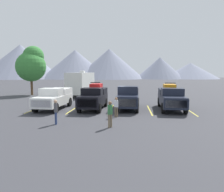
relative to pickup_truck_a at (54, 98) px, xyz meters
name	(u,v)px	position (x,y,z in m)	size (l,w,h in m)	color
ground_plane	(111,110)	(5.59, -0.05, -1.11)	(240.00, 240.00, 0.00)	#38383D
pickup_truck_a	(54,98)	(0.00, 0.00, 0.00)	(2.38, 5.73, 2.07)	white
pickup_truck_b	(94,97)	(3.88, 0.20, 0.07)	(2.30, 5.49, 2.59)	black
pickup_truck_c	(128,97)	(7.22, 0.55, 0.07)	(2.27, 5.41, 2.27)	black
pickup_truck_d	(171,97)	(11.33, 0.57, 0.07)	(2.38, 5.87, 2.54)	black
lot_stripe_a	(37,108)	(-1.76, 0.04, -1.11)	(0.12, 5.50, 0.01)	gold
lot_stripe_b	(74,109)	(1.91, 0.04, -1.11)	(0.12, 5.50, 0.01)	gold
lot_stripe_c	(111,109)	(5.59, 0.04, -1.11)	(0.12, 5.50, 0.01)	gold
lot_stripe_d	(150,110)	(9.27, 0.04, -1.11)	(0.12, 5.50, 0.01)	gold
lot_stripe_e	(189,111)	(12.94, 0.04, -1.11)	(0.12, 5.50, 0.01)	gold
camper_trailer_a	(81,83)	(0.26, 10.32, 0.88)	(3.12, 7.32, 3.79)	silver
person_a	(56,110)	(2.30, -6.21, -0.12)	(0.24, 0.38, 1.72)	navy
person_b	(110,112)	(6.11, -6.74, -0.12)	(0.32, 0.32, 1.73)	#726047
person_c	(116,106)	(6.30, -3.42, -0.19)	(0.34, 0.24, 1.60)	#726047
tree_a	(32,64)	(-7.82, 12.21, 3.68)	(4.56, 4.56, 7.59)	brown
mountain_ridge	(97,64)	(-9.81, 93.74, 6.50)	(158.68, 43.00, 17.85)	gray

